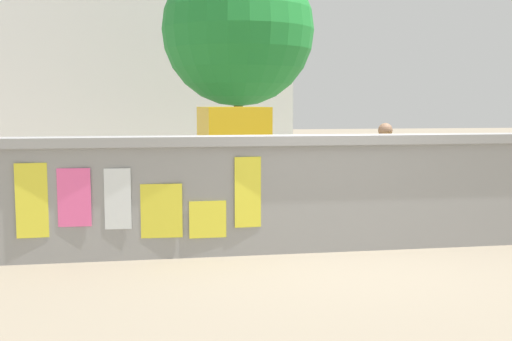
{
  "coord_description": "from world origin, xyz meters",
  "views": [
    {
      "loc": [
        -2.23,
        -7.83,
        1.91
      ],
      "look_at": [
        -0.74,
        1.06,
        0.95
      ],
      "focal_mm": 44.05,
      "sensor_mm": 36.0,
      "label": 1
    }
  ],
  "objects_px": {
    "bicycle_near": "(99,187)",
    "tree_roadside": "(238,30)",
    "motorcycle": "(495,192)",
    "auto_rickshaw_truck": "(282,155)",
    "person_walking": "(385,164)"
  },
  "relations": [
    {
      "from": "motorcycle",
      "to": "tree_roadside",
      "type": "relative_size",
      "value": 0.32
    },
    {
      "from": "auto_rickshaw_truck",
      "to": "bicycle_near",
      "type": "xyz_separation_m",
      "value": [
        -3.55,
        -0.29,
        -0.54
      ]
    },
    {
      "from": "auto_rickshaw_truck",
      "to": "tree_roadside",
      "type": "distance_m",
      "value": 5.93
    },
    {
      "from": "motorcycle",
      "to": "person_walking",
      "type": "height_order",
      "value": "person_walking"
    },
    {
      "from": "motorcycle",
      "to": "tree_roadside",
      "type": "xyz_separation_m",
      "value": [
        -3.19,
        7.86,
        3.44
      ]
    },
    {
      "from": "motorcycle",
      "to": "bicycle_near",
      "type": "height_order",
      "value": "bicycle_near"
    },
    {
      "from": "bicycle_near",
      "to": "tree_roadside",
      "type": "distance_m",
      "value": 7.29
    },
    {
      "from": "motorcycle",
      "to": "bicycle_near",
      "type": "xyz_separation_m",
      "value": [
        -6.58,
        2.47,
        -0.1
      ]
    },
    {
      "from": "auto_rickshaw_truck",
      "to": "person_walking",
      "type": "xyz_separation_m",
      "value": [
        0.95,
        -3.12,
        0.09
      ]
    },
    {
      "from": "motorcycle",
      "to": "person_walking",
      "type": "relative_size",
      "value": 1.17
    },
    {
      "from": "motorcycle",
      "to": "tree_roadside",
      "type": "height_order",
      "value": "tree_roadside"
    },
    {
      "from": "person_walking",
      "to": "auto_rickshaw_truck",
      "type": "bearing_deg",
      "value": 107.01
    },
    {
      "from": "bicycle_near",
      "to": "motorcycle",
      "type": "bearing_deg",
      "value": -20.55
    },
    {
      "from": "motorcycle",
      "to": "tree_roadside",
      "type": "bearing_deg",
      "value": 112.1
    },
    {
      "from": "person_walking",
      "to": "tree_roadside",
      "type": "bearing_deg",
      "value": 97.72
    }
  ]
}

